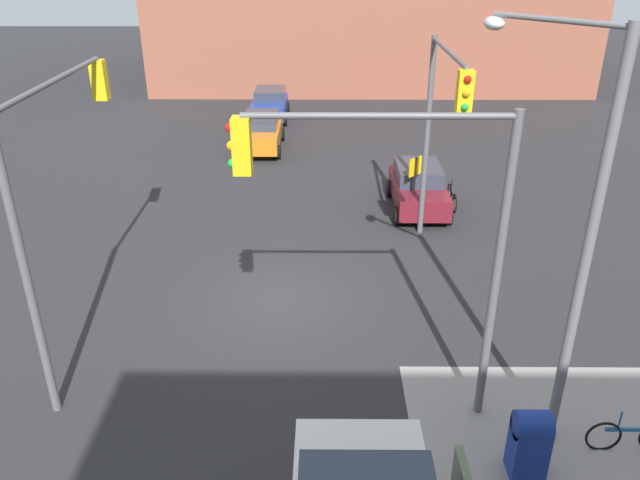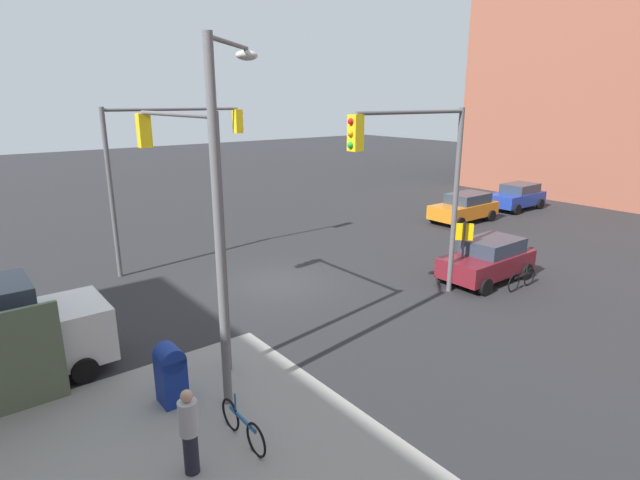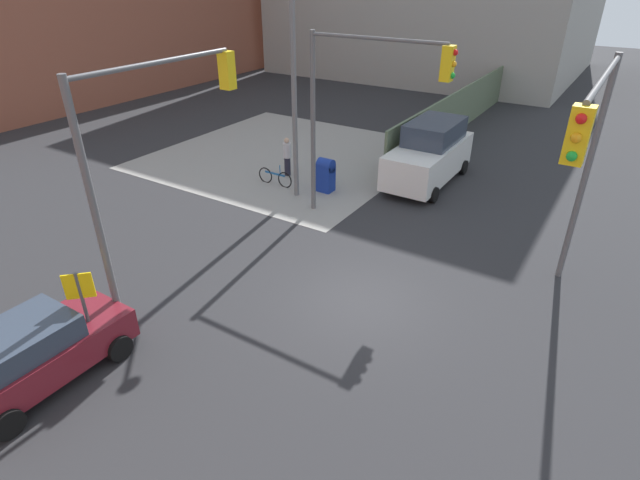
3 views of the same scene
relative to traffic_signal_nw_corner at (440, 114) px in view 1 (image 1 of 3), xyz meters
The scene contains 12 objects.
ground_plane 6.93m from the traffic_signal_nw_corner, 60.24° to the right, with size 120.00×120.00×0.00m, color #28282B.
traffic_signal_nw_corner is the anchor object (origin of this frame).
traffic_signal_se_corner 10.20m from the traffic_signal_nw_corner, 61.90° to the right, with size 5.90×0.36×6.50m.
traffic_signal_ne_corner 7.33m from the traffic_signal_nw_corner, 15.18° to the right, with size 0.36×5.08×6.50m.
street_lamp_corner 7.57m from the traffic_signal_nw_corner, ahead, with size 2.15×1.90×8.00m.
warning_sign_two_way 4.10m from the traffic_signal_nw_corner, behind, with size 0.48×0.48×2.40m.
mailbox_blue 9.59m from the traffic_signal_nw_corner, ahead, with size 0.56×0.64×1.43m.
coupe_orange 13.47m from the traffic_signal_nw_corner, 150.90° to the right, with size 4.23×2.02×1.62m.
sedan_blue 18.31m from the traffic_signal_nw_corner, 159.38° to the right, with size 3.96×2.02×1.62m.
sedan_maroon 5.49m from the traffic_signal_nw_corner, behind, with size 3.94×2.02×1.62m.
bicycle_leaning_on_fence 9.60m from the traffic_signal_nw_corner, 18.26° to the left, with size 0.05×1.75×0.97m.
bicycle_at_crosswalk 6.19m from the traffic_signal_nw_corner, 160.48° to the left, with size 1.75×0.05×0.97m.
Camera 1 is at (14.90, 1.21, 9.08)m, focal length 35.00 mm.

